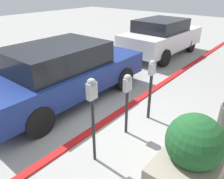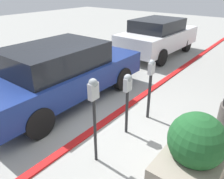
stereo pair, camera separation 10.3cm
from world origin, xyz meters
The scene contains 8 objects.
ground_plane centered at (0.00, 0.00, 0.00)m, with size 40.00×40.00×0.00m, color #999993.
curb_strip centered at (0.00, 0.08, 0.02)m, with size 24.50×0.16×0.04m.
parking_meter_nearest centered at (-0.95, -0.54, 1.18)m, with size 0.17×0.14×1.58m.
parking_meter_second centered at (0.05, -0.50, 0.97)m, with size 0.18×0.16×1.32m.
parking_meter_middle centered at (0.84, -0.57, 0.96)m, with size 0.16×0.14×1.42m.
planter_box centered at (-0.44, -2.03, 0.55)m, with size 1.37×0.83×1.26m.
parked_car_middle centered at (0.22, 1.69, 0.79)m, with size 4.64×1.98×1.51m.
parked_car_rear centered at (5.57, 1.70, 0.81)m, with size 4.19×1.96×1.54m.
Camera 2 is at (-3.12, -2.62, 2.85)m, focal length 35.00 mm.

